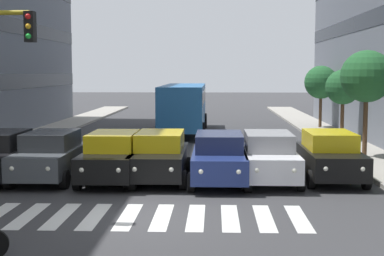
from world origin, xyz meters
name	(u,v)px	position (x,y,z in m)	size (l,w,h in m)	color
ground_plane	(145,217)	(0.00, 0.00, 0.00)	(180.00, 180.00, 0.00)	#38383A
crosswalk_markings	(145,217)	(0.00, 0.00, 0.00)	(8.55, 2.80, 0.01)	silver
car_0	(330,156)	(-5.91, -5.28, 0.89)	(2.02, 4.44, 1.72)	black
car_1	(269,157)	(-3.72, -4.90, 0.89)	(2.02, 4.44, 1.72)	silver
car_2	(219,158)	(-2.00, -4.63, 0.89)	(2.02, 4.44, 1.72)	navy
car_3	(160,156)	(0.09, -4.95, 0.89)	(2.02, 4.44, 1.72)	black
car_4	(113,157)	(1.71, -4.77, 0.89)	(2.02, 4.44, 1.72)	black
car_5	(50,155)	(3.97, -4.93, 0.89)	(2.02, 4.44, 1.72)	#474C51
bus_behind_traffic	(184,103)	(0.09, -20.63, 1.86)	(2.78, 10.50, 3.00)	#286BAD
street_lamp_right	(2,55)	(7.46, -9.91, 4.56)	(3.05, 0.28, 7.20)	#4C6B56
street_tree_1	(367,77)	(-8.38, -10.07, 3.62)	(2.25, 2.25, 4.62)	#513823
street_tree_2	(343,87)	(-8.77, -16.26, 2.98)	(1.89, 1.89, 3.80)	#513823
street_tree_3	(321,82)	(-8.87, -23.18, 3.12)	(2.20, 2.20, 4.09)	#513823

